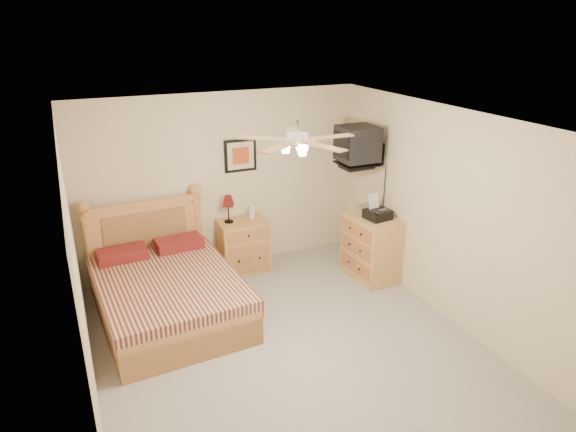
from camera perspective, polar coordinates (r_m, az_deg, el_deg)
floor at (r=5.86m, az=0.02°, el=-14.30°), size 4.50×4.50×0.00m
ceiling at (r=4.85m, az=0.03°, el=10.52°), size 4.00×4.50×0.04m
wall_back at (r=7.21m, az=-7.30°, el=3.67°), size 4.00×0.04×2.50m
wall_front at (r=3.58m, az=15.54°, el=-16.57°), size 4.00×0.04×2.50m
wall_left at (r=4.86m, az=-22.23°, el=-6.79°), size 0.04×4.50×2.50m
wall_right at (r=6.26m, az=16.99°, el=0.13°), size 0.04×4.50×2.50m
bed at (r=6.19m, az=-13.37°, el=-5.77°), size 1.66×2.11×1.31m
nightstand at (r=7.36m, az=-4.99°, el=-3.23°), size 0.69×0.53×0.73m
table_lamp at (r=7.14m, az=-6.65°, el=0.78°), size 0.27×0.27×0.39m
lotion_bottle at (r=7.26m, az=-4.03°, el=0.62°), size 0.10×0.10×0.24m
framed_picture at (r=7.17m, az=-5.32°, el=6.72°), size 0.46×0.04×0.46m
dresser at (r=7.17m, az=9.29°, el=-3.41°), size 0.57×0.79×0.90m
fax_machine at (r=6.87m, az=9.99°, el=0.97°), size 0.34×0.36×0.32m
magazine_lower at (r=7.13m, az=8.01°, el=0.57°), size 0.29×0.34×0.03m
magazine_upper at (r=7.13m, az=8.24°, el=0.80°), size 0.24×0.31×0.02m
wall_tv at (r=6.97m, az=8.78°, el=7.76°), size 0.56×0.46×0.58m
ceiling_fan at (r=4.70m, az=1.03°, el=8.43°), size 1.14×1.14×0.28m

